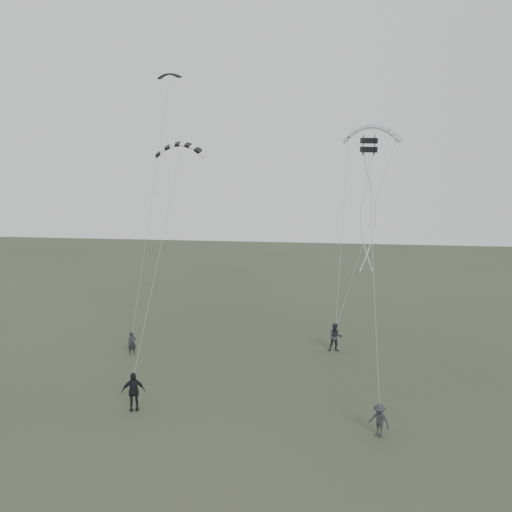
% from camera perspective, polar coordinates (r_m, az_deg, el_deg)
% --- Properties ---
extents(ground, '(140.00, 140.00, 0.00)m').
position_cam_1_polar(ground, '(27.20, -4.88, -16.14)').
color(ground, '#37402B').
rests_on(ground, ground).
extents(flyer_left, '(0.66, 0.63, 1.52)m').
position_cam_1_polar(flyer_left, '(34.40, -13.97, -9.66)').
color(flyer_left, black).
rests_on(flyer_left, ground).
extents(flyer_right, '(1.04, 0.87, 1.91)m').
position_cam_1_polar(flyer_right, '(34.40, 9.07, -9.17)').
color(flyer_right, '#28282E').
rests_on(flyer_right, ground).
extents(flyer_center, '(1.23, 0.84, 1.94)m').
position_cam_1_polar(flyer_center, '(26.46, -13.85, -14.79)').
color(flyer_center, black).
rests_on(flyer_center, ground).
extents(flyer_far, '(1.14, 0.99, 1.53)m').
position_cam_1_polar(flyer_far, '(24.07, 13.91, -17.77)').
color(flyer_far, '#28292E').
rests_on(flyer_far, ground).
extents(kite_dark_small, '(1.77, 0.90, 0.63)m').
position_cam_1_polar(kite_dark_small, '(38.26, -9.90, 19.80)').
color(kite_dark_small, black).
rests_on(kite_dark_small, flyer_left).
extents(kite_pale_large, '(4.44, 2.14, 1.94)m').
position_cam_1_polar(kite_pale_large, '(38.52, 13.12, 14.23)').
color(kite_pale_large, '#A2A5A7').
rests_on(kite_pale_large, flyer_right).
extents(kite_striped, '(3.18, 1.52, 1.37)m').
position_cam_1_polar(kite_striped, '(31.09, -8.64, 12.53)').
color(kite_striped, black).
rests_on(kite_striped, flyer_center).
extents(kite_box, '(0.89, 0.92, 0.78)m').
position_cam_1_polar(kite_box, '(26.51, 12.77, 12.26)').
color(kite_box, black).
rests_on(kite_box, flyer_far).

